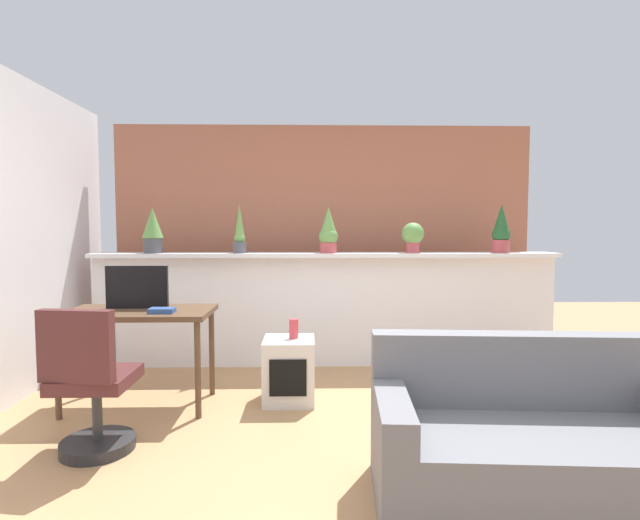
% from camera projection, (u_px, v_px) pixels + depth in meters
% --- Properties ---
extents(ground_plane, '(12.00, 12.00, 0.00)m').
position_uv_depth(ground_plane, '(337.00, 459.00, 2.86)').
color(ground_plane, tan).
extents(divider_wall, '(4.56, 0.16, 1.09)m').
position_uv_depth(divider_wall, '(326.00, 311.00, 4.82)').
color(divider_wall, white).
rests_on(divider_wall, ground).
extents(plant_shelf, '(4.56, 0.33, 0.04)m').
position_uv_depth(plant_shelf, '(326.00, 255.00, 4.74)').
color(plant_shelf, white).
rests_on(plant_shelf, divider_wall).
extents(brick_wall_behind, '(4.56, 0.10, 2.50)m').
position_uv_depth(brick_wall_behind, '(324.00, 239.00, 5.37)').
color(brick_wall_behind, '#AD664C').
rests_on(brick_wall_behind, ground).
extents(potted_plant_0, '(0.20, 0.20, 0.44)m').
position_uv_depth(potted_plant_0, '(153.00, 229.00, 4.66)').
color(potted_plant_0, '#4C4C51').
rests_on(potted_plant_0, plant_shelf).
extents(potted_plant_1, '(0.13, 0.13, 0.48)m').
position_uv_depth(potted_plant_1, '(240.00, 233.00, 4.67)').
color(potted_plant_1, '#4C4C51').
rests_on(potted_plant_1, plant_shelf).
extents(potted_plant_2, '(0.19, 0.19, 0.45)m').
position_uv_depth(potted_plant_2, '(328.00, 232.00, 4.70)').
color(potted_plant_2, '#B7474C').
rests_on(potted_plant_2, plant_shelf).
extents(potted_plant_3, '(0.22, 0.22, 0.30)m').
position_uv_depth(potted_plant_3, '(413.00, 236.00, 4.74)').
color(potted_plant_3, '#B7474C').
rests_on(potted_plant_3, plant_shelf).
extents(potted_plant_4, '(0.17, 0.17, 0.48)m').
position_uv_depth(potted_plant_4, '(501.00, 231.00, 4.74)').
color(potted_plant_4, '#B7474C').
rests_on(potted_plant_4, plant_shelf).
extents(desk, '(1.10, 0.60, 0.75)m').
position_uv_depth(desk, '(139.00, 321.00, 3.67)').
color(desk, brown).
rests_on(desk, ground).
extents(tv_monitor, '(0.48, 0.04, 0.33)m').
position_uv_depth(tv_monitor, '(137.00, 287.00, 3.74)').
color(tv_monitor, black).
rests_on(tv_monitor, desk).
extents(office_chair, '(0.47, 0.47, 0.91)m').
position_uv_depth(office_chair, '(91.00, 392.00, 2.89)').
color(office_chair, '#262628').
rests_on(office_chair, ground).
extents(side_cube_shelf, '(0.40, 0.41, 0.50)m').
position_uv_depth(side_cube_shelf, '(289.00, 370.00, 3.80)').
color(side_cube_shelf, silver).
rests_on(side_cube_shelf, ground).
extents(vase_on_shelf, '(0.07, 0.07, 0.15)m').
position_uv_depth(vase_on_shelf, '(294.00, 329.00, 3.81)').
color(vase_on_shelf, '#CC3D47').
rests_on(vase_on_shelf, side_cube_shelf).
extents(book_on_desk, '(0.18, 0.12, 0.04)m').
position_uv_depth(book_on_desk, '(162.00, 310.00, 3.54)').
color(book_on_desk, '#2D4C8C').
rests_on(book_on_desk, desk).
extents(couch, '(1.61, 0.87, 0.80)m').
position_uv_depth(couch, '(531.00, 446.00, 2.40)').
color(couch, slate).
rests_on(couch, ground).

